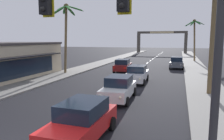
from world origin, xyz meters
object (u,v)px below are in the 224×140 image
(palm_left_second, at_px, (66,20))
(palm_right_farthest, at_px, (194,30))
(sedan_parked_nearest_kerb, at_px, (177,63))
(palm_right_second, at_px, (214,10))
(sedan_fifth_in_queue, at_px, (137,74))
(traffic_signal_mast, at_px, (94,15))
(sedan_lead_at_stop_bar, at_px, (82,121))
(sedan_third_in_queue, at_px, (119,88))
(sedan_oncoming_far, at_px, (123,65))
(town_gateway_arch, at_px, (162,39))

(palm_left_second, xyz_separation_m, palm_right_farthest, (15.70, 20.80, -0.59))
(sedan_parked_nearest_kerb, xyz_separation_m, palm_right_second, (2.63, -15.70, 5.53))
(sedan_fifth_in_queue, relative_size, sedan_parked_nearest_kerb, 1.00)
(traffic_signal_mast, distance_m, palm_right_farthest, 39.00)
(palm_right_farthest, bearing_deg, sedan_lead_at_stop_bar, -99.62)
(traffic_signal_mast, distance_m, palm_right_second, 12.60)
(palm_left_second, bearing_deg, traffic_signal_mast, -58.90)
(sedan_third_in_queue, height_order, sedan_oncoming_far, same)
(sedan_fifth_in_queue, relative_size, town_gateway_arch, 0.30)
(traffic_signal_mast, height_order, sedan_third_in_queue, traffic_signal_mast)
(palm_right_farthest, distance_m, town_gateway_arch, 25.95)
(sedan_oncoming_far, height_order, palm_left_second, palm_left_second)
(sedan_lead_at_stop_bar, relative_size, sedan_oncoming_far, 0.99)
(traffic_signal_mast, xyz_separation_m, sedan_parked_nearest_kerb, (2.10, 27.30, -4.12))
(traffic_signal_mast, height_order, sedan_oncoming_far, traffic_signal_mast)
(sedan_oncoming_far, height_order, town_gateway_arch, town_gateway_arch)
(sedan_fifth_in_queue, distance_m, sedan_parked_nearest_kerb, 12.90)
(sedan_third_in_queue, bearing_deg, traffic_signal_mast, -79.66)
(traffic_signal_mast, xyz_separation_m, sedan_oncoming_far, (-4.61, 21.44, -4.12))
(sedan_lead_at_stop_bar, distance_m, palm_right_farthest, 37.75)
(palm_right_second, bearing_deg, sedan_oncoming_far, 133.51)
(sedan_fifth_in_queue, bearing_deg, palm_right_farthest, 74.92)
(palm_right_second, xyz_separation_m, palm_right_farthest, (0.19, 27.08, -0.46))
(palm_right_second, bearing_deg, traffic_signal_mast, -112.19)
(sedan_lead_at_stop_bar, bearing_deg, palm_right_second, 58.29)
(traffic_signal_mast, distance_m, sedan_third_in_queue, 9.44)
(sedan_third_in_queue, bearing_deg, town_gateway_arch, 91.64)
(sedan_fifth_in_queue, height_order, palm_right_second, palm_right_second)
(sedan_oncoming_far, bearing_deg, town_gateway_arch, 87.93)
(sedan_lead_at_stop_bar, xyz_separation_m, palm_right_farthest, (6.25, 36.88, 5.08))
(sedan_third_in_queue, height_order, sedan_parked_nearest_kerb, same)
(sedan_oncoming_far, bearing_deg, sedan_third_in_queue, -76.71)
(sedan_parked_nearest_kerb, distance_m, palm_right_second, 16.85)
(sedan_third_in_queue, xyz_separation_m, palm_right_farthest, (6.44, 30.32, 5.08))
(palm_right_farthest, relative_size, town_gateway_arch, 0.53)
(palm_right_second, relative_size, palm_right_farthest, 1.13)
(sedan_lead_at_stop_bar, bearing_deg, sedan_parked_nearest_kerb, 82.35)
(palm_right_second, bearing_deg, palm_left_second, 157.97)
(sedan_parked_nearest_kerb, distance_m, town_gateway_arch, 36.56)
(sedan_third_in_queue, distance_m, palm_right_farthest, 31.41)
(palm_left_second, distance_m, palm_right_second, 16.73)
(sedan_oncoming_far, xyz_separation_m, palm_right_second, (9.34, -9.84, 5.53))
(sedan_lead_at_stop_bar, distance_m, sedan_fifth_in_queue, 13.12)
(sedan_lead_at_stop_bar, bearing_deg, palm_left_second, 120.46)
(sedan_third_in_queue, distance_m, palm_left_second, 14.44)
(traffic_signal_mast, xyz_separation_m, sedan_lead_at_stop_bar, (-1.33, 1.79, -4.12))
(traffic_signal_mast, bearing_deg, palm_left_second, 121.10)
(traffic_signal_mast, height_order, palm_left_second, palm_left_second)
(palm_right_farthest, bearing_deg, sedan_oncoming_far, -118.95)
(sedan_oncoming_far, height_order, palm_right_farthest, palm_right_farthest)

